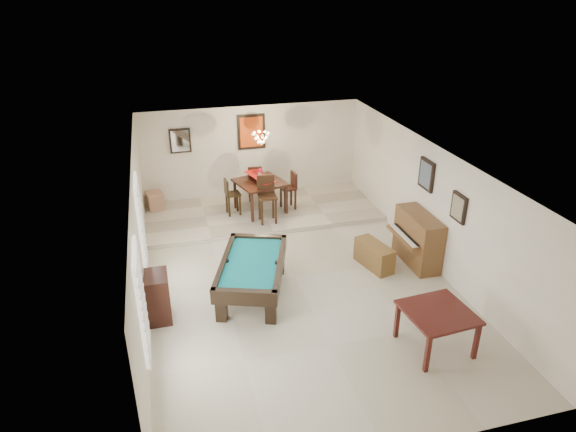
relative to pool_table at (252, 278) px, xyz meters
name	(u,v)px	position (x,y,z in m)	size (l,w,h in m)	color
ground_plane	(295,278)	(0.98, 0.37, -0.37)	(6.00, 9.00, 0.02)	beige
wall_back	(252,153)	(0.98, 4.87, 0.94)	(6.00, 0.04, 2.60)	silver
wall_front	(395,378)	(0.98, -4.13, 0.94)	(6.00, 0.04, 2.60)	silver
wall_left	(140,240)	(-2.02, 0.37, 0.94)	(0.04, 9.00, 2.60)	silver
wall_right	(432,206)	(3.98, 0.37, 0.94)	(0.04, 9.00, 2.60)	silver
ceiling	(296,159)	(0.98, 0.37, 2.24)	(6.00, 9.00, 0.04)	white
dining_step	(262,212)	(0.98, 3.62, -0.30)	(6.00, 2.50, 0.12)	beige
window_left_front	(141,301)	(-1.99, -1.83, 1.04)	(0.06, 1.00, 1.70)	white
window_left_rear	(140,221)	(-1.99, 0.97, 1.04)	(0.06, 1.00, 1.70)	white
pool_table	(252,278)	(0.00, 0.00, 0.00)	(1.18, 2.17, 0.72)	black
square_table	(436,329)	(2.65, -2.35, 0.01)	(1.06, 1.06, 0.73)	#39110E
upright_piano	(412,240)	(3.58, 0.32, 0.21)	(0.76, 1.36, 1.13)	brown
piano_bench	(374,255)	(2.74, 0.38, -0.09)	(0.38, 0.98, 0.54)	brown
apothecary_chest	(158,297)	(-1.80, -0.33, 0.10)	(0.41, 0.61, 0.92)	black
dining_table	(260,194)	(0.93, 3.60, 0.23)	(1.13, 1.13, 0.94)	black
flower_vase	(260,173)	(0.93, 3.60, 0.81)	(0.13, 0.13, 0.23)	maroon
dining_chair_south	(267,200)	(0.97, 2.90, 0.34)	(0.43, 0.43, 1.17)	black
dining_chair_north	(255,182)	(0.95, 4.38, 0.26)	(0.37, 0.37, 0.99)	black
dining_chair_west	(233,197)	(0.21, 3.58, 0.24)	(0.36, 0.36, 0.96)	black
dining_chair_east	(288,191)	(1.67, 3.56, 0.25)	(0.36, 0.36, 0.98)	black
corner_bench	(155,201)	(-1.73, 4.44, -0.02)	(0.39, 0.49, 0.44)	#AA795C
chandelier	(261,134)	(0.98, 3.57, 1.84)	(0.44, 0.44, 0.60)	#FFE5B2
back_painting	(251,132)	(0.98, 4.83, 1.54)	(0.75, 0.06, 0.95)	#D84C14
back_mirror	(180,141)	(-0.92, 4.83, 1.44)	(0.55, 0.06, 0.65)	white
right_picture_upper	(427,175)	(3.94, 0.67, 1.54)	(0.06, 0.55, 0.65)	slate
right_picture_lower	(459,208)	(3.94, -0.63, 1.34)	(0.06, 0.45, 0.55)	gray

